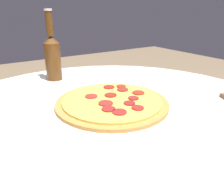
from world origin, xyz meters
The scene contains 3 objects.
table centered at (0.00, 0.00, 0.53)m, with size 1.10×1.10×0.69m.
pizza centered at (0.06, -0.03, 0.70)m, with size 0.34×0.34×0.02m.
beer_bottle centered at (0.39, 0.02, 0.79)m, with size 0.06×0.06×0.27m.
Camera 1 is at (-0.45, 0.30, 0.96)m, focal length 35.00 mm.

